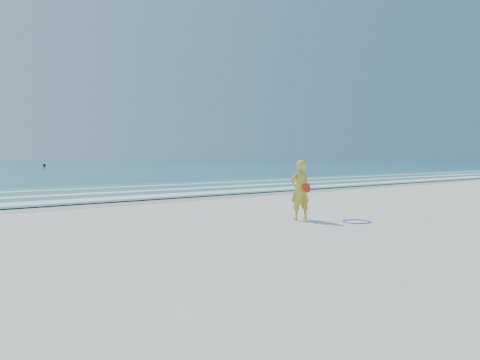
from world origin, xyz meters
TOP-DOWN VIEW (x-y plane):
  - ground at (0.00, 0.00)m, footprint 400.00×400.00m
  - wet_sand at (0.00, 9.00)m, footprint 400.00×2.40m
  - shallow at (0.00, 14.00)m, footprint 400.00×10.00m
  - foam_near at (0.00, 10.30)m, footprint 400.00×1.40m
  - foam_mid at (0.00, 13.20)m, footprint 400.00×0.90m
  - foam_far at (0.00, 16.50)m, footprint 400.00×0.60m
  - hoop at (1.47, 0.22)m, footprint 0.85×0.85m
  - buoy at (12.57, 69.51)m, footprint 0.45×0.45m
  - woman at (0.58, 1.45)m, footprint 0.66×0.50m

SIDE VIEW (x-z plane):
  - ground at x=0.00m, z-range 0.00..0.00m
  - wet_sand at x=0.00m, z-range 0.00..0.00m
  - hoop at x=1.47m, z-range 0.00..0.03m
  - shallow at x=0.00m, z-range 0.04..0.05m
  - foam_near at x=0.00m, z-range 0.05..0.06m
  - foam_mid at x=0.00m, z-range 0.05..0.06m
  - foam_far at x=0.00m, z-range 0.05..0.06m
  - buoy at x=12.57m, z-range 0.04..0.49m
  - woman at x=0.58m, z-range 0.00..1.65m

